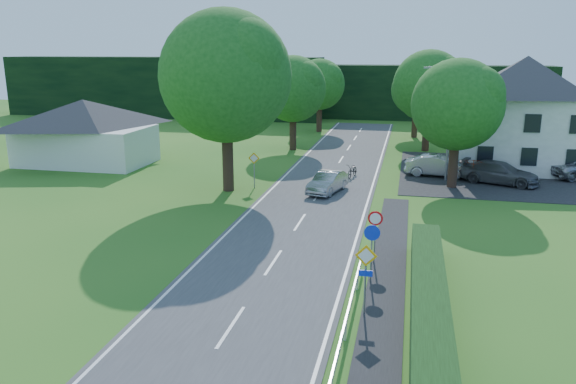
% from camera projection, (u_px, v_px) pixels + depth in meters
% --- Properties ---
extents(road, '(7.00, 80.00, 0.04)m').
position_uv_depth(road, '(307.00, 212.00, 32.16)').
color(road, '#3E3E41').
rests_on(road, ground).
extents(parking_pad, '(14.00, 16.00, 0.04)m').
position_uv_depth(parking_pad, '(496.00, 174.00, 41.98)').
color(parking_pad, black).
rests_on(parking_pad, ground).
extents(line_edge_left, '(0.12, 80.00, 0.01)m').
position_uv_depth(line_edge_left, '(252.00, 208.00, 32.83)').
color(line_edge_left, white).
rests_on(line_edge_left, road).
extents(line_edge_right, '(0.12, 80.00, 0.01)m').
position_uv_depth(line_edge_right, '(363.00, 215.00, 31.48)').
color(line_edge_right, white).
rests_on(line_edge_right, road).
extents(line_centre, '(0.12, 80.00, 0.01)m').
position_uv_depth(line_centre, '(307.00, 212.00, 32.16)').
color(line_centre, white).
rests_on(line_centre, road).
extents(tree_main, '(9.40, 9.40, 11.64)m').
position_uv_depth(tree_main, '(226.00, 102.00, 35.75)').
color(tree_main, '#1B5118').
rests_on(tree_main, ground).
extents(tree_left_far, '(7.00, 7.00, 8.58)m').
position_uv_depth(tree_left_far, '(293.00, 103.00, 51.06)').
color(tree_left_far, '#1B5118').
rests_on(tree_left_far, ground).
extents(tree_right_far, '(7.40, 7.40, 9.09)m').
position_uv_depth(tree_right_far, '(428.00, 101.00, 50.41)').
color(tree_right_far, '#1B5118').
rests_on(tree_right_far, ground).
extents(tree_left_back, '(6.60, 6.60, 8.07)m').
position_uv_depth(tree_left_back, '(319.00, 96.00, 62.37)').
color(tree_left_back, '#1B5118').
rests_on(tree_left_back, ground).
extents(tree_right_back, '(6.20, 6.20, 7.56)m').
position_uv_depth(tree_right_back, '(416.00, 101.00, 58.37)').
color(tree_right_back, '#1B5118').
rests_on(tree_right_back, ground).
extents(tree_right_mid, '(7.00, 7.00, 8.58)m').
position_uv_depth(tree_right_mid, '(456.00, 124.00, 36.91)').
color(tree_right_mid, '#1B5118').
rests_on(tree_right_mid, ground).
extents(treeline_left, '(44.00, 6.00, 8.00)m').
position_uv_depth(treeline_left, '(162.00, 87.00, 76.71)').
color(treeline_left, black).
rests_on(treeline_left, ground).
extents(treeline_right, '(30.00, 5.00, 7.00)m').
position_uv_depth(treeline_right, '(431.00, 93.00, 73.17)').
color(treeline_right, black).
rests_on(treeline_right, ground).
extents(bungalow_left, '(11.00, 6.50, 5.20)m').
position_uv_depth(bungalow_left, '(85.00, 131.00, 45.09)').
color(bungalow_left, silver).
rests_on(bungalow_left, ground).
extents(house_white, '(10.60, 8.40, 8.60)m').
position_uv_depth(house_white, '(523.00, 111.00, 43.32)').
color(house_white, silver).
rests_on(house_white, ground).
extents(streetlight, '(2.03, 0.18, 8.00)m').
position_uv_depth(streetlight, '(448.00, 118.00, 38.85)').
color(streetlight, gray).
rests_on(streetlight, ground).
extents(sign_priority_right, '(0.78, 0.09, 2.59)m').
position_uv_depth(sign_priority_right, '(366.00, 267.00, 19.46)').
color(sign_priority_right, gray).
rests_on(sign_priority_right, ground).
extents(sign_roundabout, '(0.64, 0.08, 2.37)m').
position_uv_depth(sign_roundabout, '(372.00, 242.00, 22.33)').
color(sign_roundabout, gray).
rests_on(sign_roundabout, ground).
extents(sign_speed_limit, '(0.64, 0.11, 2.37)m').
position_uv_depth(sign_speed_limit, '(375.00, 224.00, 24.19)').
color(sign_speed_limit, gray).
rests_on(sign_speed_limit, ground).
extents(sign_priority_left, '(0.78, 0.09, 2.44)m').
position_uv_depth(sign_priority_left, '(254.00, 163.00, 37.38)').
color(sign_priority_left, gray).
rests_on(sign_priority_left, ground).
extents(moving_car, '(2.35, 4.32, 1.35)m').
position_uv_depth(moving_car, '(328.00, 182.00, 36.37)').
color(moving_car, '#A0A0A4').
rests_on(moving_car, road).
extents(motorcycle, '(1.02, 1.99, 1.00)m').
position_uv_depth(motorcycle, '(352.00, 170.00, 40.70)').
color(motorcycle, black).
rests_on(motorcycle, road).
extents(parked_car_red, '(4.40, 2.52, 1.41)m').
position_uv_depth(parked_car_red, '(494.00, 171.00, 39.46)').
color(parked_car_red, maroon).
rests_on(parked_car_red, parking_pad).
extents(parked_car_silver_a, '(4.84, 2.13, 1.54)m').
position_uv_depth(parked_car_silver_a, '(438.00, 166.00, 40.99)').
color(parked_car_silver_a, '#A9A8AD').
rests_on(parked_car_silver_a, parking_pad).
extents(parked_car_grey, '(5.64, 3.82, 1.52)m').
position_uv_depth(parked_car_grey, '(500.00, 173.00, 38.77)').
color(parked_car_grey, '#515156').
rests_on(parked_car_grey, parking_pad).
extents(parasol, '(2.05, 2.08, 1.68)m').
position_uv_depth(parasol, '(473.00, 171.00, 38.88)').
color(parasol, '#B93B0E').
rests_on(parasol, parking_pad).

